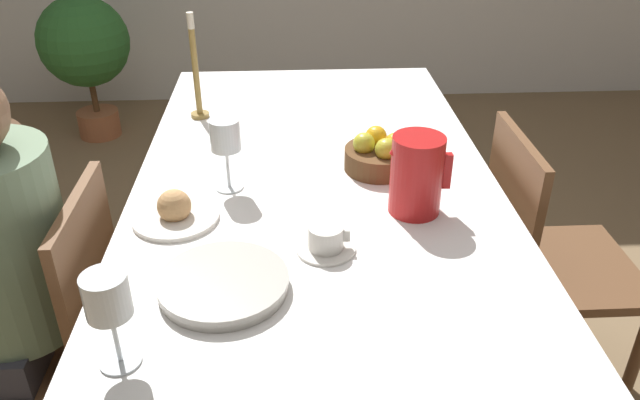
# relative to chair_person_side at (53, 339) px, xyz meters

# --- Properties ---
(ground_plane) EXTENTS (20.00, 20.00, 0.00)m
(ground_plane) POSITION_rel_chair_person_side_xyz_m (0.68, 0.34, -0.49)
(ground_plane) COLOR #7F6647
(dining_table) EXTENTS (0.98, 1.73, 0.77)m
(dining_table) POSITION_rel_chair_person_side_xyz_m (0.68, 0.34, 0.19)
(dining_table) COLOR white
(dining_table) RESTS_ON ground_plane
(chair_person_side) EXTENTS (0.42, 0.42, 0.89)m
(chair_person_side) POSITION_rel_chair_person_side_xyz_m (0.00, 0.00, 0.00)
(chair_person_side) COLOR brown
(chair_person_side) RESTS_ON ground_plane
(chair_opposite) EXTENTS (0.42, 0.42, 0.89)m
(chair_opposite) POSITION_rel_chair_person_side_xyz_m (1.37, 0.27, 0.00)
(chair_opposite) COLOR brown
(chair_opposite) RESTS_ON ground_plane
(red_pitcher) EXTENTS (0.15, 0.13, 0.20)m
(red_pitcher) POSITION_rel_chair_person_side_xyz_m (0.92, 0.10, 0.39)
(red_pitcher) COLOR red
(red_pitcher) RESTS_ON dining_table
(wine_glass_water) EXTENTS (0.08, 0.08, 0.20)m
(wine_glass_water) POSITION_rel_chair_person_side_xyz_m (0.45, 0.24, 0.43)
(wine_glass_water) COLOR white
(wine_glass_water) RESTS_ON dining_table
(wine_glass_juice) EXTENTS (0.08, 0.08, 0.19)m
(wine_glass_juice) POSITION_rel_chair_person_side_xyz_m (0.30, -0.39, 0.43)
(wine_glass_juice) COLOR white
(wine_glass_juice) RESTS_ON dining_table
(teacup_near_person) EXTENTS (0.14, 0.14, 0.06)m
(teacup_near_person) POSITION_rel_chair_person_side_xyz_m (0.69, -0.06, 0.31)
(teacup_near_person) COLOR silver
(teacup_near_person) RESTS_ON dining_table
(serving_tray) EXTENTS (0.27, 0.27, 0.03)m
(serving_tray) POSITION_rel_chair_person_side_xyz_m (0.47, -0.19, 0.30)
(serving_tray) COLOR #B7B2A8
(serving_tray) RESTS_ON dining_table
(bread_plate) EXTENTS (0.21, 0.21, 0.08)m
(bread_plate) POSITION_rel_chair_person_side_xyz_m (0.33, 0.09, 0.31)
(bread_plate) COLOR silver
(bread_plate) RESTS_ON dining_table
(fruit_bowl) EXTENTS (0.19, 0.19, 0.11)m
(fruit_bowl) POSITION_rel_chair_person_side_xyz_m (0.86, 0.33, 0.33)
(fruit_bowl) COLOR brown
(fruit_bowl) RESTS_ON dining_table
(candlestick_tall) EXTENTS (0.06, 0.06, 0.34)m
(candlestick_tall) POSITION_rel_chair_person_side_xyz_m (0.32, 0.74, 0.42)
(candlestick_tall) COLOR olive
(candlestick_tall) RESTS_ON dining_table
(potted_plant) EXTENTS (0.51, 0.51, 0.83)m
(potted_plant) POSITION_rel_chair_person_side_xyz_m (-0.54, 2.36, 0.06)
(potted_plant) COLOR #A8603D
(potted_plant) RESTS_ON ground_plane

